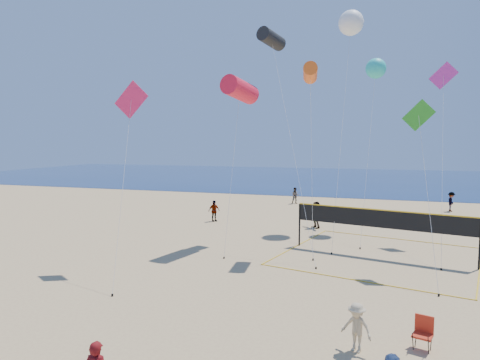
% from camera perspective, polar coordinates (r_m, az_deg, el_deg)
% --- Properties ---
extents(ocean, '(140.00, 50.00, 0.03)m').
position_cam_1_polar(ocean, '(72.01, 15.50, 0.17)').
color(ocean, navy).
rests_on(ocean, ground).
extents(bystander_b, '(1.08, 0.87, 1.45)m').
position_cam_1_polar(bystander_b, '(13.57, 15.27, -18.42)').
color(bystander_b, tan).
rests_on(bystander_b, ground).
extents(far_person_0, '(0.91, 0.97, 1.61)m').
position_cam_1_polar(far_person_0, '(32.76, -3.49, -4.13)').
color(far_person_0, gray).
rests_on(far_person_0, ground).
extents(far_person_1, '(1.54, 1.70, 1.88)m').
position_cam_1_polar(far_person_1, '(30.71, 10.10, -4.58)').
color(far_person_1, gray).
rests_on(far_person_1, ground).
extents(far_person_3, '(0.89, 0.76, 1.59)m').
position_cam_1_polar(far_person_3, '(42.15, 7.39, -2.08)').
color(far_person_3, gray).
rests_on(far_person_3, ground).
extents(far_person_4, '(0.94, 1.24, 1.70)m').
position_cam_1_polar(far_person_4, '(41.54, 26.35, -2.61)').
color(far_person_4, gray).
rests_on(far_person_4, ground).
extents(camp_chair, '(0.65, 0.76, 1.10)m').
position_cam_1_polar(camp_chair, '(14.40, 23.24, -17.99)').
color(camp_chair, red).
rests_on(camp_chair, ground).
extents(volleyball_net, '(11.32, 11.21, 2.53)m').
position_cam_1_polar(volleyball_net, '(23.94, 18.24, -5.60)').
color(volleyball_net, black).
rests_on(volleyball_net, ground).
extents(kite_0, '(1.69, 4.75, 9.81)m').
position_cam_1_polar(kite_0, '(25.16, 0.00, 11.93)').
color(kite_0, '#F51A36').
rests_on(kite_0, ground).
extents(kite_1, '(4.57, 7.44, 13.01)m').
position_cam_1_polar(kite_1, '(27.90, 4.21, 18.23)').
color(kite_1, black).
rests_on(kite_1, ground).
extents(kite_2, '(1.06, 2.55, 10.23)m').
position_cam_1_polar(kite_2, '(23.72, 9.36, 13.88)').
color(kite_2, orange).
rests_on(kite_2, ground).
extents(kite_3, '(2.57, 4.49, 9.04)m').
position_cam_1_polar(kite_3, '(21.54, -14.38, 9.44)').
color(kite_3, '#F72562').
rests_on(kite_3, ground).
extents(kite_4, '(1.46, 4.03, 8.08)m').
position_cam_1_polar(kite_4, '(21.67, 22.83, 6.85)').
color(kite_4, green).
rests_on(kite_4, ground).
extents(kite_5, '(1.66, 7.44, 10.93)m').
position_cam_1_polar(kite_5, '(29.04, 25.48, 11.36)').
color(kite_5, '#C22EAC').
rests_on(kite_5, ground).
extents(kite_6, '(2.16, 9.75, 15.27)m').
position_cam_1_polar(kite_6, '(32.89, 14.58, 19.61)').
color(kite_6, white).
rests_on(kite_6, ground).
extents(kite_7, '(1.62, 7.53, 11.81)m').
position_cam_1_polar(kite_7, '(31.85, 17.66, 13.98)').
color(kite_7, '#2CCCC2').
rests_on(kite_7, ground).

